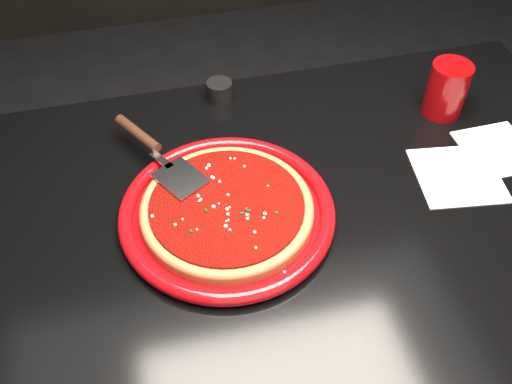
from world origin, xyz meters
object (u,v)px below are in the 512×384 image
table (306,309)px  plate (227,212)px  ramekin (220,91)px  cup (447,89)px  pizza_server (158,152)px

table → plate: (-0.17, 0.00, 0.39)m
table → ramekin: 0.53m
plate → ramekin: size_ratio=6.91×
ramekin → cup: bearing=-19.3°
plate → ramekin: ramekin is taller
pizza_server → cup: cup is taller
ramekin → table: bearing=-71.2°
pizza_server → plate: bearing=-87.0°
pizza_server → table: bearing=-59.6°
table → ramekin: ramekin is taller
table → ramekin: (-0.12, 0.34, 0.40)m
table → cup: 0.58m
table → plate: bearing=179.6°
table → pizza_server: 0.52m
pizza_server → ramekin: (0.15, 0.19, -0.03)m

